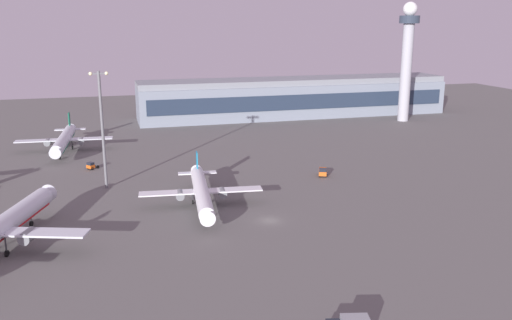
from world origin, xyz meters
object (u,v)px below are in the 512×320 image
(control_tower, at_px, (407,54))
(apron_light_east, at_px, (102,123))
(maintenance_van, at_px, (323,172))
(airplane_mid_apron, at_px, (64,140))
(airplane_terminal_side, at_px, (201,191))
(pushback_tug, at_px, (91,166))

(control_tower, height_order, apron_light_east, control_tower)
(maintenance_van, bearing_deg, airplane_mid_apron, -13.42)
(airplane_terminal_side, height_order, pushback_tug, airplane_terminal_side)
(airplane_terminal_side, xyz_separation_m, apron_light_east, (-20.21, 19.65, 12.78))
(control_tower, bearing_deg, airplane_mid_apron, -171.64)
(airplane_terminal_side, height_order, apron_light_east, apron_light_east)
(maintenance_van, bearing_deg, apron_light_east, 17.69)
(maintenance_van, height_order, pushback_tug, maintenance_van)
(airplane_mid_apron, bearing_deg, airplane_terminal_side, 120.89)
(airplane_terminal_side, relative_size, apron_light_east, 1.23)
(airplane_mid_apron, height_order, apron_light_east, apron_light_east)
(control_tower, height_order, airplane_mid_apron, control_tower)
(airplane_mid_apron, relative_size, apron_light_east, 1.34)
(maintenance_van, relative_size, pushback_tug, 1.31)
(control_tower, bearing_deg, airplane_terminal_side, -140.02)
(control_tower, xyz_separation_m, apron_light_east, (-119.50, -63.60, -10.91))
(control_tower, xyz_separation_m, pushback_tug, (-123.44, -44.62, -26.03))
(pushback_tug, relative_size, apron_light_east, 0.12)
(pushback_tug, height_order, apron_light_east, apron_light_east)
(control_tower, relative_size, airplane_mid_apron, 1.24)
(airplane_mid_apron, xyz_separation_m, maintenance_van, (67.73, -48.69, -2.53))
(airplane_terminal_side, relative_size, airplane_mid_apron, 0.92)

